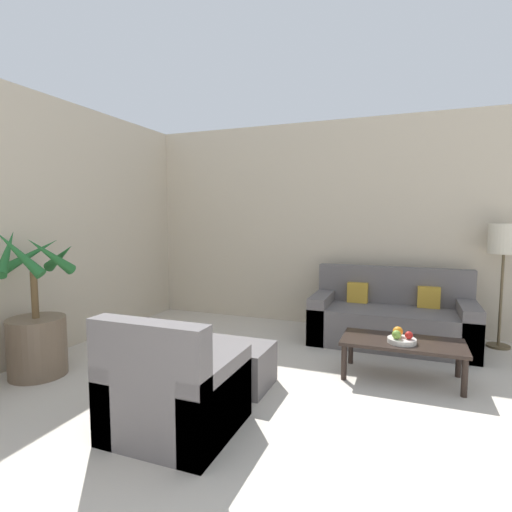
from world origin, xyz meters
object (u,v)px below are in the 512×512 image
Objects in this scene: fruit_bowl at (402,341)px; armchair at (174,392)px; floor_lamp at (504,245)px; ottoman at (234,365)px; sofa_loveseat at (391,319)px; coffee_table at (402,345)px; orange_fruit at (398,331)px; apple_red at (409,335)px; apple_green at (397,335)px; potted_palm at (37,331)px.

fruit_bowl is 0.29× the size of armchair.
ottoman is at bearing -139.55° from floor_lamp.
ottoman is at bearing -125.20° from sofa_loveseat.
floor_lamp is at bearing 40.45° from ottoman.
floor_lamp reaches higher than coffee_table.
orange_fruit is at bearing -148.19° from coffee_table.
ottoman is (-1.35, -0.69, -0.12)m from coffee_table.
apple_green is (-0.10, -0.04, 0.00)m from apple_red.
armchair is (1.71, -0.39, -0.14)m from potted_palm.
fruit_bowl is at bearing 43.28° from apple_green.
orange_fruit is 0.14× the size of ottoman.
orange_fruit is at bearing 26.78° from ottoman.
orange_fruit is (-0.09, 0.05, 0.01)m from apple_red.
apple_green is 0.89× the size of orange_fruit.
sofa_loveseat is (2.97, 2.15, -0.13)m from potted_palm.
floor_lamp is 3.23m from ottoman.
armchair reaches higher than fruit_bowl.
sofa_loveseat is 2.84m from armchair.
apple_red is at bearing 18.28° from potted_palm.
sofa_loveseat is 1.28× the size of floor_lamp.
coffee_table is 1.52m from ottoman.
potted_palm is 19.93× the size of apple_red.
armchair is (-1.37, -1.49, -0.16)m from orange_fruit.
apple_red is (0.19, -1.10, 0.14)m from sofa_loveseat.
fruit_bowl reaches higher than coffee_table.
orange_fruit reaches higher than apple_red.
fruit_bowl is 3.11× the size of apple_green.
apple_red is (0.06, -0.01, 0.06)m from fruit_bowl.
sofa_loveseat is at bearing 63.48° from armchair.
coffee_table is 0.10m from fruit_bowl.
armchair is at bearing -130.37° from floor_lamp.
apple_green is at bearing 23.71° from ottoman.
potted_palm is 3.67m from sofa_loveseat.
fruit_bowl is at bearing -82.87° from sofa_loveseat.
sofa_loveseat is at bearing -165.80° from floor_lamp.
potted_palm is 3.32m from coffee_table.
coffee_table is 11.96× the size of orange_fruit.
orange_fruit is (3.08, 1.10, 0.02)m from potted_palm.
apple_red is 1.54m from ottoman.
armchair is (-1.41, -1.52, -0.03)m from coffee_table.
fruit_bowl is at bearing -125.80° from floor_lamp.
sofa_loveseat is 7.25× the size of fruit_bowl.
floor_lamp is at bearing 53.83° from apple_green.
floor_lamp reaches higher than fruit_bowl.
armchair reaches higher than coffee_table.
potted_palm is at bearing -160.31° from orange_fruit.
armchair reaches higher than orange_fruit.
floor_lamp is at bearing 55.89° from apple_red.
sofa_loveseat is at bearing 95.54° from orange_fruit.
orange_fruit is (0.01, 0.09, 0.00)m from apple_green.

